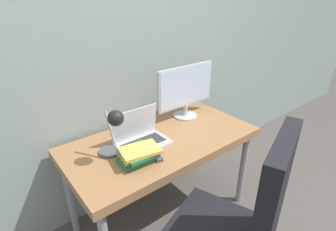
# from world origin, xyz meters

# --- Properties ---
(wall_back) EXTENTS (8.00, 0.05, 2.60)m
(wall_back) POSITION_xyz_m (0.00, 0.75, 1.30)
(wall_back) COLOR gray
(wall_back) RESTS_ON ground_plane
(desk) EXTENTS (1.34, 0.69, 0.71)m
(desk) POSITION_xyz_m (0.00, 0.34, 0.64)
(desk) COLOR #996B42
(desk) RESTS_ON ground_plane
(laptop) EXTENTS (0.34, 0.22, 0.23)m
(laptop) POSITION_xyz_m (-0.15, 0.38, 0.76)
(laptop) COLOR silver
(laptop) RESTS_ON desk
(monitor) EXTENTS (0.54, 0.19, 0.42)m
(monitor) POSITION_xyz_m (0.37, 0.51, 0.94)
(monitor) COLOR #B7B7BC
(monitor) RESTS_ON desk
(desk_lamp) EXTENTS (0.14, 0.24, 0.34)m
(desk_lamp) POSITION_xyz_m (-0.37, 0.32, 0.92)
(desk_lamp) COLOR #4C4C51
(desk_lamp) RESTS_ON desk
(office_chair) EXTENTS (0.59, 0.62, 1.14)m
(office_chair) POSITION_xyz_m (-0.11, -0.42, 0.61)
(office_chair) COLOR black
(office_chair) RESTS_ON ground_plane
(book_stack) EXTENTS (0.26, 0.22, 0.09)m
(book_stack) POSITION_xyz_m (-0.28, 0.22, 0.76)
(book_stack) COLOR #286B47
(book_stack) RESTS_ON desk
(tv_remote) EXTENTS (0.09, 0.16, 0.02)m
(tv_remote) POSITION_xyz_m (-0.15, 0.20, 0.72)
(tv_remote) COLOR #4C4C51
(tv_remote) RESTS_ON desk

